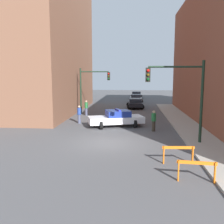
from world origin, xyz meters
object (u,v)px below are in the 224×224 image
Objects in this scene: parked_car_mid at (136,98)px; pedestrian_sidewalk at (154,120)px; barrier_front at (197,168)px; parked_car_near at (135,103)px; pedestrian_corner at (86,108)px; traffic_light_far at (90,84)px; pedestrian_crossing at (79,114)px; parked_car_far at (136,95)px; police_car at (116,118)px; traffic_light_near at (183,89)px; barrier_mid at (178,152)px.

pedestrian_sidewalk is (1.22, -21.53, 0.19)m from parked_car_mid.
barrier_front is (1.03, -9.49, -0.24)m from pedestrian_sidewalk.
parked_car_near is 2.65× the size of pedestrian_corner.
traffic_light_far is 6.22m from pedestrian_crossing.
parked_car_mid is at bearing 168.19° from pedestrian_crossing.
parked_car_mid is 7.19m from parked_car_far.
pedestrian_corner reaches higher than police_car.
traffic_light_near reaches higher than barrier_front.
traffic_light_near reaches higher than barrier_mid.
parked_car_far is 2.62× the size of pedestrian_crossing.
traffic_light_near reaches higher than pedestrian_sidewalk.
police_car is 3.04× the size of pedestrian_crossing.
police_car is 12.69m from parked_car_near.
traffic_light_near reaches higher than traffic_light_far.
pedestrian_sidewalk reaches higher than parked_car_near.
barrier_front is at bearing -177.51° from police_car.
police_car is at bearing -95.75° from parked_car_mid.
traffic_light_near is 3.13× the size of pedestrian_crossing.
traffic_light_far is 17.52m from barrier_mid.
traffic_light_near is 3.13× the size of pedestrian_corner.
pedestrian_sidewalk reaches higher than parked_car_far.
barrier_front is (7.60, -12.22, -0.24)m from pedestrian_crossing.
parked_car_near reaches higher than barrier_mid.
parked_car_far is at bearing 93.14° from barrier_front.
parked_car_near is at bearing 95.83° from barrier_front.
parked_car_far is 2.72× the size of barrier_mid.
pedestrian_crossing reaches higher than barrier_mid.
traffic_light_near is at bearing 165.27° from pedestrian_corner.
barrier_mid is (3.71, -8.91, -0.11)m from police_car.
pedestrian_corner is (-5.41, -6.82, 0.19)m from parked_car_near.
traffic_light_far is at bearing -112.46° from parked_car_mid.
traffic_light_far is at bearing -176.51° from pedestrian_crossing.
pedestrian_corner is (-8.31, 10.86, -2.67)m from traffic_light_near.
pedestrian_corner is 10.01m from pedestrian_sidewalk.
pedestrian_corner is (-0.28, -1.07, -2.54)m from traffic_light_far.
barrier_front is (2.42, -23.66, -0.06)m from parked_car_near.
police_car is 1.17× the size of parked_car_mid.
parked_car_far is (-2.59, 32.22, -2.86)m from traffic_light_near.
pedestrian_corner is (-5.57, -14.18, 0.19)m from parked_car_mid.
parked_car_far is at bearing 172.12° from pedestrian_crossing.
traffic_light_far is 1.03× the size of police_car.
police_car is (3.45, -6.83, -2.67)m from traffic_light_far.
pedestrian_crossing is (-0.06, -5.68, -2.54)m from traffic_light_far.
parked_car_mid reaches higher than barrier_front.
traffic_light_far is at bearing 9.06° from police_car.
pedestrian_crossing is 14.40m from barrier_front.
parked_car_mid is at bearing -23.04° from police_car.
traffic_light_near is 1.00× the size of traffic_light_far.
barrier_front is at bearing -85.43° from parked_car_far.
parked_car_near is at bearing 176.03° from pedestrian_sidewalk.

